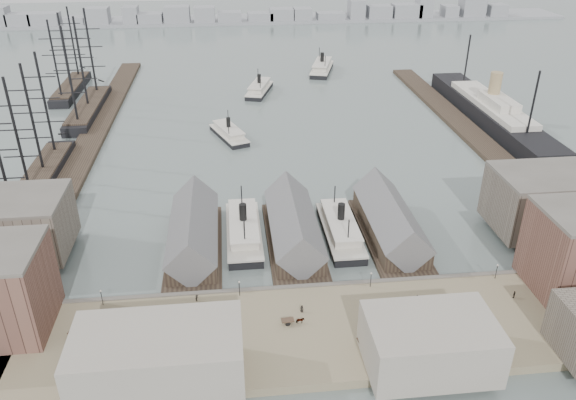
{
  "coord_description": "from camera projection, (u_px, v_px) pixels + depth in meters",
  "views": [
    {
      "loc": [
        -15.3,
        -109.05,
        79.98
      ],
      "look_at": [
        0.0,
        30.0,
        6.0
      ],
      "focal_mm": 35.0,
      "sensor_mm": 36.0,
      "label": 1
    }
  ],
  "objects": [
    {
      "name": "ocean_steamer",
      "position": [
        491.0,
        111.0,
        230.83
      ],
      "size": [
        14.05,
        102.65,
        20.53
      ],
      "color": "black",
      "rests_on": "ground"
    },
    {
      "name": "sailing_ship_near",
      "position": [
        37.0,
        181.0,
        176.35
      ],
      "size": [
        9.27,
        63.89,
        38.13
      ],
      "color": "black",
      "rests_on": "ground"
    },
    {
      "name": "lamp_post_far_e",
      "position": [
        497.0,
        269.0,
        130.69
      ],
      "size": [
        0.44,
        0.44,
        3.92
      ],
      "color": "black",
      "rests_on": "quay"
    },
    {
      "name": "ferry_shed_center",
      "position": [
        293.0,
        228.0,
        147.35
      ],
      "size": [
        14.0,
        42.0,
        12.6
      ],
      "color": "#2D231C",
      "rests_on": "ground"
    },
    {
      "name": "street_bldg_center",
      "position": [
        430.0,
        343.0,
        105.23
      ],
      "size": [
        24.0,
        16.0,
        10.0
      ],
      "primitive_type": "cube",
      "color": "gray",
      "rests_on": "quay"
    },
    {
      "name": "warehouse_east_back",
      "position": [
        546.0,
        201.0,
        150.0
      ],
      "size": [
        28.0,
        20.0,
        15.0
      ],
      "primitive_type": "cube",
      "color": "#60564C",
      "rests_on": "east_land"
    },
    {
      "name": "pedestrian_2",
      "position": [
        197.0,
        298.0,
        123.98
      ],
      "size": [
        1.04,
        1.2,
        1.62
      ],
      "primitive_type": "imported",
      "rotation": [
        0.0,
        0.0,
        1.05
      ],
      "color": "black",
      "rests_on": "quay"
    },
    {
      "name": "lamp_post_near_e",
      "position": [
        371.0,
        277.0,
        127.79
      ],
      "size": [
        0.44,
        0.44,
        3.92
      ],
      "color": "black",
      "rests_on": "quay"
    },
    {
      "name": "ferry_open_far",
      "position": [
        322.0,
        67.0,
        299.86
      ],
      "size": [
        17.69,
        32.18,
        11.01
      ],
      "rotation": [
        0.0,
        0.0,
        -0.29
      ],
      "color": "black",
      "rests_on": "ground"
    },
    {
      "name": "west_wharf",
      "position": [
        93.0,
        136.0,
        215.61
      ],
      "size": [
        10.0,
        220.0,
        1.6
      ],
      "primitive_type": "cube",
      "color": "#2D231C",
      "rests_on": "ground"
    },
    {
      "name": "pedestrian_5",
      "position": [
        377.0,
        313.0,
        119.54
      ],
      "size": [
        0.65,
        0.51,
        1.64
      ],
      "primitive_type": "imported",
      "rotation": [
        0.0,
        0.0,
        0.13
      ],
      "color": "black",
      "rests_on": "quay"
    },
    {
      "name": "ferry_shed_west",
      "position": [
        194.0,
        233.0,
        144.84
      ],
      "size": [
        14.0,
        42.0,
        12.6
      ],
      "color": "#2D231C",
      "rests_on": "ground"
    },
    {
      "name": "ferry_docked_west",
      "position": [
        244.0,
        230.0,
        150.59
      ],
      "size": [
        9.12,
        30.41,
        10.86
      ],
      "color": "black",
      "rests_on": "ground"
    },
    {
      "name": "seawall",
      "position": [
        305.0,
        289.0,
        129.58
      ],
      "size": [
        180.0,
        1.2,
        2.3
      ],
      "primitive_type": "cube",
      "color": "#59544C",
      "rests_on": "ground"
    },
    {
      "name": "horse_cart_center",
      "position": [
        296.0,
        321.0,
        117.31
      ],
      "size": [
        4.83,
        1.67,
        1.46
      ],
      "rotation": [
        0.0,
        0.0,
        1.64
      ],
      "color": "black",
      "rests_on": "quay"
    },
    {
      "name": "ground",
      "position": [
        302.0,
        280.0,
        134.69
      ],
      "size": [
        900.0,
        900.0,
        0.0
      ],
      "primitive_type": "plane",
      "color": "slate",
      "rests_on": "ground"
    },
    {
      "name": "quay",
      "position": [
        314.0,
        333.0,
        116.65
      ],
      "size": [
        180.0,
        30.0,
        2.0
      ],
      "primitive_type": "cube",
      "color": "#7C6F53",
      "rests_on": "ground"
    },
    {
      "name": "horse_cart_right",
      "position": [
        373.0,
        341.0,
        111.94
      ],
      "size": [
        4.73,
        2.23,
        1.52
      ],
      "rotation": [
        0.0,
        0.0,
        1.73
      ],
      "color": "black",
      "rests_on": "quay"
    },
    {
      "name": "ferry_docked_east",
      "position": [
        340.0,
        228.0,
        151.28
      ],
      "size": [
        8.87,
        29.56,
        10.56
      ],
      "color": "black",
      "rests_on": "ground"
    },
    {
      "name": "ferry_shed_east",
      "position": [
        390.0,
        222.0,
        149.86
      ],
      "size": [
        14.0,
        42.0,
        12.6
      ],
      "color": "#2D231C",
      "rests_on": "ground"
    },
    {
      "name": "lamp_post_near_w",
      "position": [
        239.0,
        286.0,
        124.88
      ],
      "size": [
        0.44,
        0.44,
        3.92
      ],
      "color": "black",
      "rests_on": "quay"
    },
    {
      "name": "east_wharf",
      "position": [
        468.0,
        131.0,
        220.94
      ],
      "size": [
        10.0,
        180.0,
        1.6
      ],
      "primitive_type": "cube",
      "color": "#2D231C",
      "rests_on": "ground"
    },
    {
      "name": "tram",
      "position": [
        562.0,
        284.0,
        126.93
      ],
      "size": [
        3.81,
        9.76,
        3.38
      ],
      "rotation": [
        0.0,
        0.0,
        -0.14
      ],
      "color": "black",
      "rests_on": "quay"
    },
    {
      "name": "pedestrian_7",
      "position": [
        446.0,
        318.0,
        118.12
      ],
      "size": [
        1.08,
        0.63,
        1.66
      ],
      "primitive_type": "imported",
      "rotation": [
        0.0,
        0.0,
        3.13
      ],
      "color": "black",
      "rests_on": "quay"
    },
    {
      "name": "ferry_open_mid",
      "position": [
        259.0,
        88.0,
        266.81
      ],
      "size": [
        15.4,
        28.03,
        9.59
      ],
      "rotation": [
        0.0,
        0.0,
        -0.29
      ],
      "color": "black",
      "rests_on": "ground"
    },
    {
      "name": "pedestrian_8",
      "position": [
        514.0,
        294.0,
        125.03
      ],
      "size": [
        1.07,
        1.0,
        1.77
      ],
      "primitive_type": "imported",
      "rotation": [
        0.0,
        0.0,
        3.84
      ],
      "color": "black",
      "rests_on": "quay"
    },
    {
      "name": "sailing_ship_far",
      "position": [
        71.0,
        87.0,
        267.36
      ],
      "size": [
        8.97,
        49.81,
        36.86
      ],
      "color": "black",
      "rests_on": "ground"
    },
    {
      "name": "lamp_post_far_w",
      "position": [
        101.0,
        295.0,
        121.98
      ],
      "size": [
        0.44,
        0.44,
        3.92
      ],
      "color": "black",
      "rests_on": "quay"
    },
    {
      "name": "pedestrian_3",
      "position": [
        221.0,
        349.0,
        109.75
      ],
      "size": [
        0.68,
        1.05,
        1.67
      ],
      "primitive_type": "imported",
      "rotation": [
        0.0,
        0.0,
        4.41
      ],
      "color": "black",
      "rests_on": "quay"
    },
    {
      "name": "sailing_ship_mid",
      "position": [
        89.0,
        107.0,
        240.06
      ],
      "size": [
        9.86,
        56.99,
        40.55
      ],
      "color": "black",
      "rests_on": "ground"
    },
    {
      "name": "ferry_open_near",
      "position": [
        229.0,
        133.0,
        215.56
      ],
      "size": [
        15.51,
        25.43,
        8.72
      ],
      "rotation": [
        0.0,
        0.0,
        0.36
      ],
      "color": "black",
      "rests_on": "ground"
    },
    {
      "name": "horse_cart_left",
      "position": [
        84.0,
        331.0,
        114.57
      ],
      "size": [
        4.75,
        2.93,
        1.49
      ],
      "rotation": [
        0.0,
        0.0,
        1.2
      ],
      "color": "black",
      "rests_on": "quay"
    },
    {
      "name": "pedestrian_1",
      "position": [
        118.0,
        342.0,
        111.57
      ],
      "size": [
        0.97,
        0.95,
        1.58
      ],
      "primitive_type": "imported",
      "rotation": [
        0.0,
        0.0,
        0.7
      ],
      "color": "black",
      "rests_on": "quay"
    },
    {
      "name": "pedestrian_6",
      "position": [
        417.0,
        298.0,
        123.98
      ],
      "size": [
        0.89,
        0.75,
        1.63
      ],
      "primitive_type": "imported",
      "rotation": [
        0.0,
        0.0,
        2.95
      ],
      "color": "black",
      "rests_on": "quay"
    },
    {
      "name": "warehouse_west_back",
      "position": [
        14.0,
        226.0,
        139.53
      ],
      "size": [
        26.0,
        20.0,
        14.0
      ],
      "primitive_type": "cube",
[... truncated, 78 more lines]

